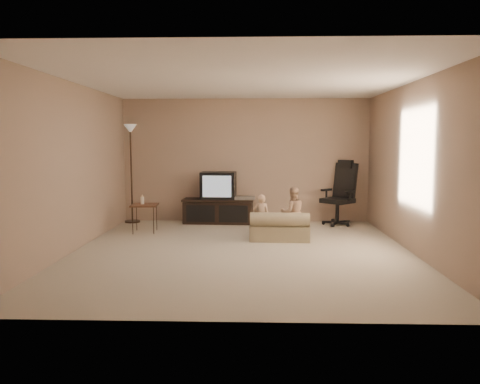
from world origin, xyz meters
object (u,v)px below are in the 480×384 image
object	(u,v)px
side_table	(144,205)
toddler_left	(261,217)
tv_stand	(219,202)
child_sofa	(280,229)
office_chair	(340,202)
toddler_right	(293,212)
floor_lamp	(131,151)

from	to	relation	value
side_table	toddler_left	bearing A→B (deg)	-13.27
tv_stand	child_sofa	distance (m)	2.02
office_chair	toddler_left	world-z (taller)	office_chair
side_table	child_sofa	xyz separation A→B (m)	(2.40, -0.62, -0.30)
office_chair	side_table	distance (m)	3.78
tv_stand	toddler_left	world-z (taller)	tv_stand
toddler_right	floor_lamp	bearing A→B (deg)	-35.06
child_sofa	toddler_left	bearing A→B (deg)	160.08
tv_stand	floor_lamp	world-z (taller)	floor_lamp
office_chair	toddler_right	world-z (taller)	office_chair
child_sofa	office_chair	bearing A→B (deg)	52.72
side_table	office_chair	bearing A→B (deg)	14.02
tv_stand	office_chair	xyz separation A→B (m)	(2.40, -0.12, 0.03)
toddler_left	child_sofa	bearing A→B (deg)	165.64
office_chair	floor_lamp	size ratio (longest dim) A/B	0.64
office_chair	toddler_right	size ratio (longest dim) A/B	1.48
office_chair	floor_lamp	xyz separation A→B (m)	(-4.17, 0.14, 0.99)
child_sofa	toddler_right	world-z (taller)	toddler_right
side_table	toddler_left	world-z (taller)	toddler_left
tv_stand	toddler_right	distance (m)	1.97
tv_stand	side_table	size ratio (longest dim) A/B	2.12
tv_stand	office_chair	size ratio (longest dim) A/B	1.14
child_sofa	floor_lamp	bearing A→B (deg)	152.33
tv_stand	side_table	bearing A→B (deg)	-137.83
tv_stand	toddler_right	size ratio (longest dim) A/B	1.69
child_sofa	toddler_left	xyz separation A→B (m)	(-0.30, 0.12, 0.18)
office_chair	toddler_left	size ratio (longest dim) A/B	1.70
toddler_left	office_chair	bearing A→B (deg)	-130.19
side_table	child_sofa	world-z (taller)	side_table
office_chair	child_sofa	size ratio (longest dim) A/B	1.27
office_chair	floor_lamp	bearing A→B (deg)	-135.95
office_chair	child_sofa	world-z (taller)	office_chair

